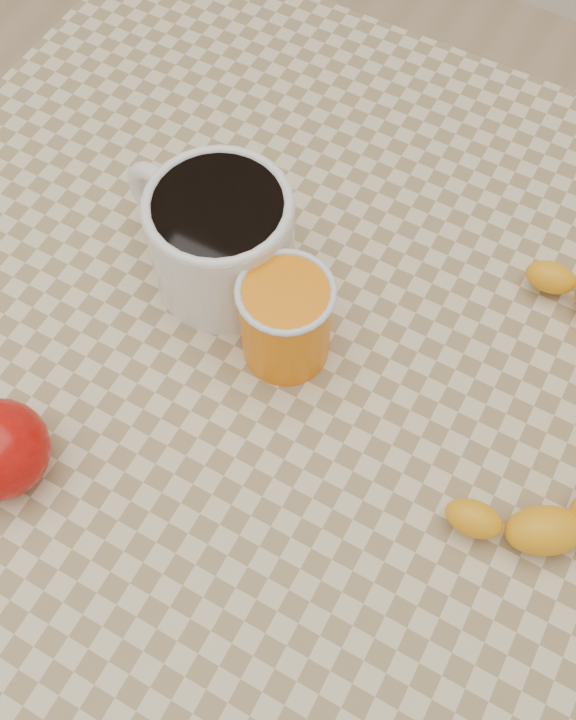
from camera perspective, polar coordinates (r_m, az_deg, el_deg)
The scene contains 5 objects.
ground at distance 1.34m, azimuth 0.00°, elevation -15.70°, with size 3.00×3.00×0.00m, color tan.
table at distance 0.71m, azimuth 0.00°, elevation -4.05°, with size 0.80×0.80×0.75m.
coffee_mug at distance 0.64m, azimuth -4.98°, elevation 8.81°, with size 0.17×0.13×0.10m.
orange_juice_glass at distance 0.60m, azimuth -0.16°, elevation 2.89°, with size 0.07×0.07×0.09m.
banana at distance 0.62m, azimuth 19.64°, elevation -3.69°, with size 0.22×0.30×0.05m, color #FCAA16, non-canonical shape.
Camera 1 is at (0.14, -0.25, 1.31)m, focal length 40.00 mm.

